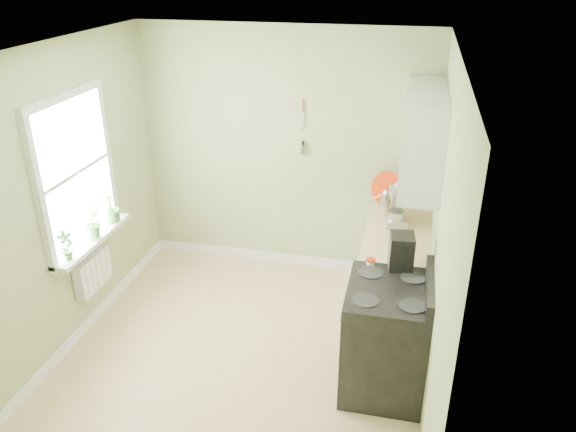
% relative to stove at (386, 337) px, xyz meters
% --- Properties ---
extents(floor, '(3.20, 3.60, 0.02)m').
position_rel_stove_xyz_m(floor, '(-1.28, 0.06, -0.49)').
color(floor, tan).
rests_on(floor, ground).
extents(ceiling, '(3.20, 3.60, 0.02)m').
position_rel_stove_xyz_m(ceiling, '(-1.28, 0.06, 2.23)').
color(ceiling, white).
rests_on(ceiling, wall_back).
extents(wall_back, '(3.20, 0.02, 2.70)m').
position_rel_stove_xyz_m(wall_back, '(-1.28, 1.87, 0.87)').
color(wall_back, '#A4B27A').
rests_on(wall_back, floor).
extents(wall_left, '(0.02, 3.60, 2.70)m').
position_rel_stove_xyz_m(wall_left, '(-2.89, 0.06, 0.87)').
color(wall_left, '#A4B27A').
rests_on(wall_left, floor).
extents(wall_right, '(0.02, 3.60, 2.70)m').
position_rel_stove_xyz_m(wall_right, '(0.33, 0.06, 0.87)').
color(wall_right, '#A4B27A').
rests_on(wall_right, floor).
extents(base_cabinets, '(0.60, 1.60, 0.87)m').
position_rel_stove_xyz_m(base_cabinets, '(0.02, 1.06, -0.05)').
color(base_cabinets, white).
rests_on(base_cabinets, floor).
extents(countertop, '(0.64, 1.60, 0.04)m').
position_rel_stove_xyz_m(countertop, '(0.01, 1.06, 0.41)').
color(countertop, beige).
rests_on(countertop, base_cabinets).
extents(upper_cabinets, '(0.35, 1.40, 0.80)m').
position_rel_stove_xyz_m(upper_cabinets, '(0.15, 1.16, 1.37)').
color(upper_cabinets, white).
rests_on(upper_cabinets, wall_right).
extents(window, '(0.06, 1.14, 1.44)m').
position_rel_stove_xyz_m(window, '(-2.86, 0.36, 1.07)').
color(window, white).
rests_on(window, wall_left).
extents(window_sill, '(0.18, 1.14, 0.04)m').
position_rel_stove_xyz_m(window_sill, '(-2.79, 0.36, 0.40)').
color(window_sill, white).
rests_on(window_sill, wall_left).
extents(radiator, '(0.12, 0.50, 0.35)m').
position_rel_stove_xyz_m(radiator, '(-2.82, 0.31, 0.07)').
color(radiator, white).
rests_on(radiator, wall_left).
extents(wall_utensils, '(0.02, 0.14, 0.58)m').
position_rel_stove_xyz_m(wall_utensils, '(-1.08, 1.84, 1.08)').
color(wall_utensils, beige).
rests_on(wall_utensils, wall_back).
extents(stove, '(0.69, 0.78, 1.08)m').
position_rel_stove_xyz_m(stove, '(0.00, 0.00, 0.00)').
color(stove, black).
rests_on(stove, floor).
extents(stand_mixer, '(0.24, 0.35, 0.39)m').
position_rel_stove_xyz_m(stand_mixer, '(-0.03, 1.29, 0.59)').
color(stand_mixer, '#B2B2B7').
rests_on(stand_mixer, countertop).
extents(kettle, '(0.18, 0.11, 0.19)m').
position_rel_stove_xyz_m(kettle, '(-0.15, 1.69, 0.52)').
color(kettle, silver).
rests_on(kettle, countertop).
extents(coffee_maker, '(0.22, 0.23, 0.34)m').
position_rel_stove_xyz_m(coffee_maker, '(0.05, 0.36, 0.59)').
color(coffee_maker, black).
rests_on(coffee_maker, countertop).
extents(red_tray, '(0.36, 0.13, 0.36)m').
position_rel_stove_xyz_m(red_tray, '(-0.14, 1.73, 0.60)').
color(red_tray, '#B12A09').
rests_on(red_tray, countertop).
extents(jar, '(0.08, 0.08, 0.09)m').
position_rel_stove_xyz_m(jar, '(-0.19, 0.36, 0.47)').
color(jar, beige).
rests_on(jar, countertop).
extents(plant_a, '(0.16, 0.18, 0.28)m').
position_rel_stove_xyz_m(plant_a, '(-2.78, -0.06, 0.56)').
color(plant_a, '#3C6F31').
rests_on(plant_a, window_sill).
extents(plant_b, '(0.20, 0.22, 0.31)m').
position_rel_stove_xyz_m(plant_b, '(-2.78, 0.38, 0.57)').
color(plant_b, '#3C6F31').
rests_on(plant_b, window_sill).
extents(plant_c, '(0.19, 0.19, 0.31)m').
position_rel_stove_xyz_m(plant_c, '(-2.78, 0.72, 0.57)').
color(plant_c, '#3C6F31').
rests_on(plant_c, window_sill).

